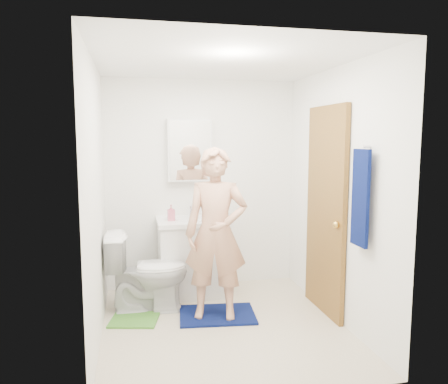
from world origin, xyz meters
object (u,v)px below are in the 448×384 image
(towel, at_px, (360,198))
(toilet, at_px, (147,271))
(soap_dispenser, at_px, (171,213))
(man, at_px, (216,233))
(vanity_cabinet, at_px, (193,258))
(medicine_cabinet, at_px, (190,150))
(toothbrush_cup, at_px, (210,213))

(towel, xyz_separation_m, toilet, (-1.70, 1.10, -0.85))
(soap_dispenser, distance_m, man, 0.78)
(man, bearing_deg, vanity_cabinet, 114.46)
(soap_dispenser, bearing_deg, man, -62.25)
(medicine_cabinet, height_order, toilet, medicine_cabinet)
(toilet, relative_size, man, 0.50)
(towel, bearing_deg, toothbrush_cup, 121.71)
(toilet, relative_size, soap_dispenser, 4.66)
(toilet, distance_m, toothbrush_cup, 1.00)
(man, bearing_deg, medicine_cabinet, 112.28)
(towel, bearing_deg, vanity_cabinet, 128.47)
(vanity_cabinet, xyz_separation_m, toilet, (-0.52, -0.39, 0.00))
(medicine_cabinet, distance_m, toilet, 1.44)
(towel, height_order, toothbrush_cup, towel)
(medicine_cabinet, xyz_separation_m, toilet, (-0.52, -0.61, -1.20))
(medicine_cabinet, relative_size, towel, 0.87)
(towel, xyz_separation_m, man, (-1.06, 0.76, -0.41))
(medicine_cabinet, xyz_separation_m, man, (0.12, -0.95, -0.76))
(medicine_cabinet, relative_size, man, 0.43)
(toothbrush_cup, relative_size, man, 0.07)
(towel, bearing_deg, man, 144.46)
(toothbrush_cup, bearing_deg, soap_dispenser, -164.26)
(toilet, distance_m, man, 0.84)
(toilet, bearing_deg, man, -115.34)
(soap_dispenser, bearing_deg, toothbrush_cup, 15.74)
(vanity_cabinet, distance_m, man, 0.86)
(medicine_cabinet, height_order, towel, medicine_cabinet)
(toilet, xyz_separation_m, toothbrush_cup, (0.73, 0.48, 0.49))
(toilet, height_order, soap_dispenser, soap_dispenser)
(vanity_cabinet, bearing_deg, toothbrush_cup, 22.88)
(medicine_cabinet, height_order, man, medicine_cabinet)
(vanity_cabinet, bearing_deg, medicine_cabinet, 90.00)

